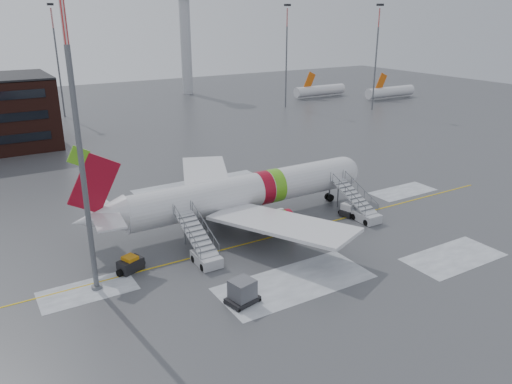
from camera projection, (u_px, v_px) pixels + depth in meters
ground at (287, 228)px, 54.86m from camera, size 260.00×260.00×0.00m
airliner at (239, 193)px, 55.55m from camera, size 35.03×32.97×11.18m
airstair_fwd at (362, 210)px, 57.09m from camera, size 2.05×7.70×3.48m
airstair_aft at (203, 251)px, 47.36m from camera, size 2.05×7.70×3.48m
pushback_tug at (350, 209)px, 58.32m from camera, size 2.97×2.53×1.53m
uld_container at (242, 292)px, 40.53m from camera, size 2.85×2.32×2.06m
baggage_tractor at (131, 265)px, 45.65m from camera, size 3.05×2.05×1.50m
light_mast_near at (79, 139)px, 38.46m from camera, size 1.20×1.20×25.53m
control_tower at (185, 26)px, 139.57m from camera, size 6.40×6.40×30.00m
light_mast_far_ne at (287, 50)px, 120.49m from camera, size 1.20×1.20×24.25m
light_mast_far_n at (57, 54)px, 109.10m from camera, size 1.20×1.20×24.25m
light_mast_far_e at (377, 51)px, 116.97m from camera, size 1.20×1.20×24.25m
distant_aircraft at (343, 99)px, 136.75m from camera, size 35.00×18.00×8.00m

